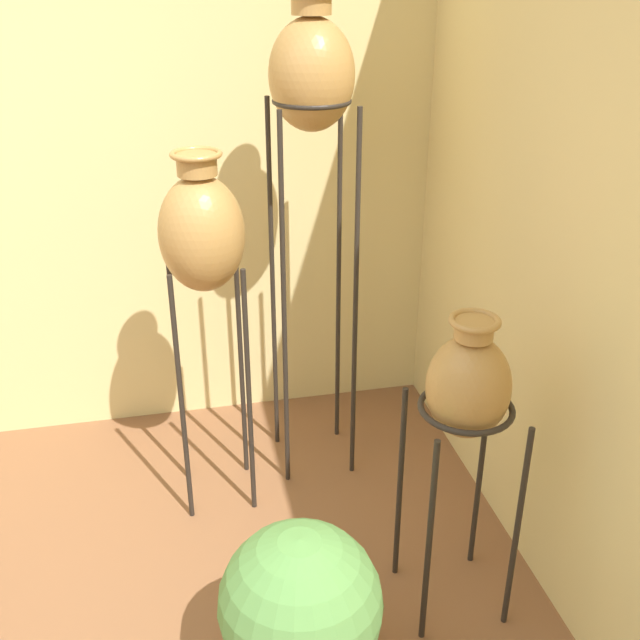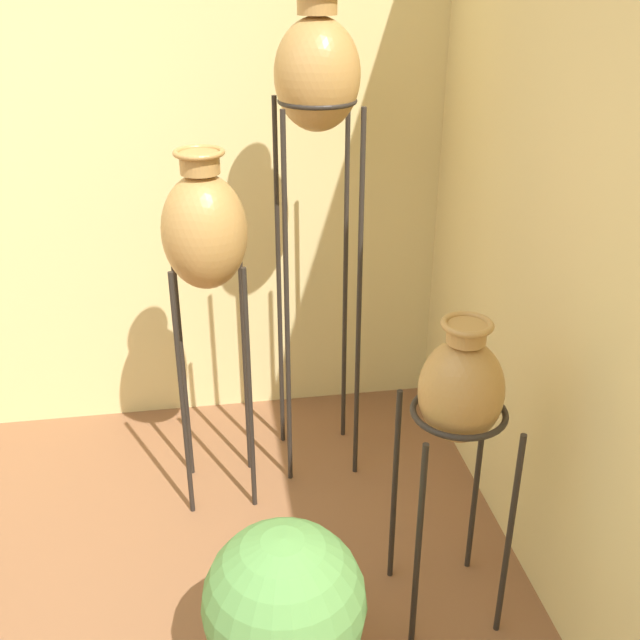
{
  "view_description": "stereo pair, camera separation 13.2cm",
  "coord_description": "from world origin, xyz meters",
  "views": [
    {
      "loc": [
        0.87,
        -1.16,
        2.04
      ],
      "look_at": [
        1.38,
        1.21,
        0.86
      ],
      "focal_mm": 42.0,
      "sensor_mm": 36.0,
      "label": 1
    },
    {
      "loc": [
        1.0,
        -1.18,
        2.04
      ],
      "look_at": [
        1.38,
        1.21,
        0.86
      ],
      "focal_mm": 42.0,
      "sensor_mm": 36.0,
      "label": 2
    }
  ],
  "objects": [
    {
      "name": "vase_stand_short",
      "position": [
        1.72,
        0.66,
        0.84
      ],
      "size": [
        0.32,
        0.32,
        1.1
      ],
      "color": "#28231E",
      "rests_on": "ground_plane"
    },
    {
      "name": "vase_stand_tall",
      "position": [
        1.43,
        1.57,
        1.62
      ],
      "size": [
        0.31,
        0.31,
        1.94
      ],
      "color": "#28231E",
      "rests_on": "ground_plane"
    },
    {
      "name": "potted_plant",
      "position": [
        1.15,
        0.4,
        0.32
      ],
      "size": [
        0.48,
        0.48,
        0.6
      ],
      "color": "#B26647",
      "rests_on": "ground_plane"
    },
    {
      "name": "vase_stand_medium",
      "position": [
        0.99,
        1.41,
        1.14
      ],
      "size": [
        0.31,
        0.31,
        1.45
      ],
      "color": "#28231E",
      "rests_on": "ground_plane"
    }
  ]
}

